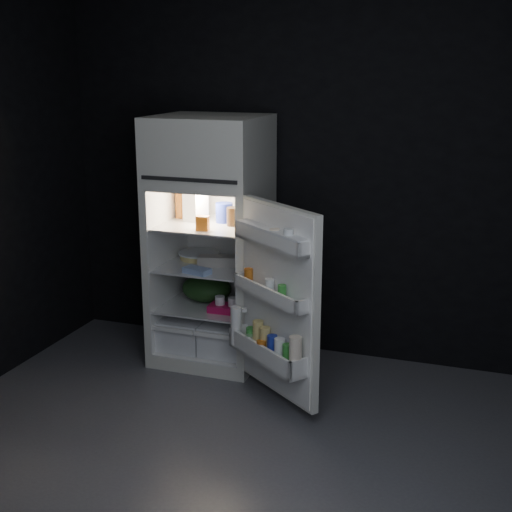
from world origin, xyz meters
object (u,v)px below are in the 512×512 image
at_px(egg_carton, 218,261).
at_px(milk_jug, 195,205).
at_px(fridge_door, 276,305).
at_px(refrigerator, 212,232).
at_px(yogurt_tray, 228,309).

bearing_deg(egg_carton, milk_jug, 147.95).
bearing_deg(fridge_door, refrigerator, 138.25).
relative_size(fridge_door, egg_carton, 4.26).
xyz_separation_m(milk_jug, yogurt_tray, (0.31, -0.18, -0.69)).
relative_size(milk_jug, egg_carton, 0.84).
bearing_deg(milk_jug, fridge_door, -17.02).
distance_m(refrigerator, fridge_door, 0.95).
height_order(milk_jug, egg_carton, milk_jug).
distance_m(refrigerator, egg_carton, 0.21).
bearing_deg(refrigerator, milk_jug, 176.29).
distance_m(milk_jug, egg_carton, 0.44).
xyz_separation_m(fridge_door, yogurt_tray, (-0.49, 0.44, -0.23)).
bearing_deg(fridge_door, yogurt_tray, 138.47).
bearing_deg(refrigerator, fridge_door, -41.75).
height_order(milk_jug, yogurt_tray, milk_jug).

